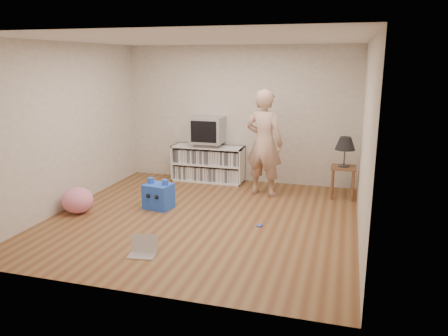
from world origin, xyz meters
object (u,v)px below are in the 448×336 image
crt_tv (208,130)px  media_unit (208,163)px  dvd_deck (208,144)px  plush_pink (78,200)px  person (264,143)px  table_lamp (345,144)px  side_table (343,174)px  plush_blue (158,196)px  laptop (143,249)px

crt_tv → media_unit: bearing=90.0°
dvd_deck → plush_pink: size_ratio=0.95×
crt_tv → person: 1.35m
plush_pink → person: bearing=33.7°
crt_tv → table_lamp: size_ratio=1.17×
side_table → plush_blue: side_table is taller
crt_tv → side_table: bearing=-8.1°
plush_pink → dvd_deck: bearing=59.3°
plush_blue → media_unit: bearing=90.5°
media_unit → laptop: 3.44m
dvd_deck → person: (1.21, -0.59, 0.19)m
laptop → plush_blue: size_ratio=0.74×
dvd_deck → plush_blue: size_ratio=0.92×
crt_tv → person: (1.21, -0.58, -0.09)m
plush_blue → plush_pink: plush_blue is taller
laptop → table_lamp: bearing=44.8°
laptop → plush_pink: 1.97m
media_unit → laptop: media_unit is taller
dvd_deck → crt_tv: bearing=-90.0°
dvd_deck → person: bearing=-25.8°
person → plush_blue: bearing=53.3°
crt_tv → table_lamp: bearing=-8.1°
laptop → crt_tv: bearing=86.4°
media_unit → laptop: size_ratio=3.87×
crt_tv → person: size_ratio=0.32×
side_table → person: (-1.35, -0.22, 0.51)m
table_lamp → crt_tv: bearing=171.9°
dvd_deck → laptop: dvd_deck is taller
side_table → person: size_ratio=0.30×
person → plush_pink: 3.20m
crt_tv → plush_blue: size_ratio=1.22×
media_unit → plush_pink: media_unit is taller
person → plush_pink: person is taller
side_table → plush_pink: (-3.94, -1.95, -0.21)m
crt_tv → person: bearing=-25.7°
dvd_deck → crt_tv: crt_tv is taller
table_lamp → dvd_deck: bearing=171.8°
dvd_deck → laptop: 3.48m
person → plush_pink: bearing=48.3°
crt_tv → table_lamp: (2.56, -0.37, -0.08)m
media_unit → dvd_deck: dvd_deck is taller
plush_blue → person: bearing=47.6°
laptop → plush_pink: size_ratio=0.76×
table_lamp → person: size_ratio=0.28×
media_unit → plush_pink: size_ratio=2.94×
plush_pink → side_table: bearing=26.3°
table_lamp → media_unit: bearing=171.4°
side_table → table_lamp: size_ratio=1.07×
person → laptop: bearing=85.9°
dvd_deck → table_lamp: (2.56, -0.37, 0.21)m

